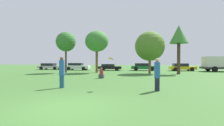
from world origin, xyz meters
The scene contains 15 objects.
ground_plane centered at (0.00, 0.00, 0.00)m, with size 120.00×120.00×0.00m, color #3D6B2D.
person_thrower centered at (-2.13, 4.05, 0.97)m, with size 0.33×0.33×1.91m.
person_catcher centered at (3.54, 3.94, 0.92)m, with size 0.32×0.32×1.80m.
frisbee centered at (0.90, 4.13, 1.80)m, with size 0.31×0.29×0.16m.
bystander_sitting centered at (-1.03, 9.95, 0.41)m, with size 0.47×0.40×1.01m.
tree_0 centered at (-7.60, 16.27, 4.29)m, with size 2.72×2.72×5.67m.
tree_1 centered at (-3.41, 17.18, 4.36)m, with size 3.25×3.25×5.86m.
tree_2 centered at (3.84, 16.64, 3.55)m, with size 3.83×3.83×5.48m.
tree_3 centered at (7.35, 16.35, 4.82)m, with size 2.24×2.24×6.09m.
parked_car_silver centered at (-14.33, 23.66, 0.63)m, with size 4.36×2.16×1.20m.
parked_car_white centered at (-8.55, 22.89, 0.66)m, with size 4.39×2.10×1.27m.
parked_car_black centered at (-2.61, 22.77, 0.60)m, with size 4.02×2.04×1.10m.
parked_car_green centered at (3.10, 23.31, 0.66)m, with size 4.29×1.97×1.25m.
parked_car_yellow centered at (9.39, 23.56, 0.64)m, with size 4.14×2.14×1.23m.
delivery_truck_blue centered at (15.11, 22.77, 1.27)m, with size 6.12×2.75×2.33m.
Camera 1 is at (2.61, -5.46, 1.66)m, focal length 26.64 mm.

